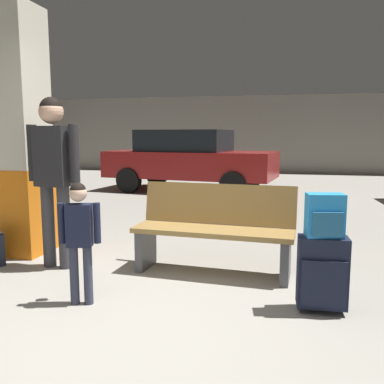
{
  "coord_description": "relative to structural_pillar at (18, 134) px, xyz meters",
  "views": [
    {
      "loc": [
        1.06,
        -2.49,
        1.39
      ],
      "look_at": [
        0.22,
        1.3,
        0.85
      ],
      "focal_mm": 38.54,
      "sensor_mm": 36.0,
      "label": 1
    }
  ],
  "objects": [
    {
      "name": "ground_plane",
      "position": [
        1.93,
        2.26,
        -1.45
      ],
      "size": [
        18.0,
        18.0,
        0.1
      ],
      "primitive_type": "cube",
      "color": "gray"
    },
    {
      "name": "garage_back_wall",
      "position": [
        1.93,
        11.12,
        0.0
      ],
      "size": [
        18.0,
        0.12,
        2.8
      ],
      "primitive_type": "cube",
      "color": "gray",
      "rests_on": "ground_plane"
    },
    {
      "name": "structural_pillar",
      "position": [
        0.0,
        0.0,
        0.0
      ],
      "size": [
        0.57,
        0.57,
        2.82
      ],
      "color": "orange",
      "rests_on": "ground_plane"
    },
    {
      "name": "bench",
      "position": [
        2.33,
        -0.2,
        -0.96
      ],
      "size": [
        1.63,
        0.64,
        0.89
      ],
      "color": "#9E7A42",
      "rests_on": "ground_plane"
    },
    {
      "name": "suitcase",
      "position": [
        3.32,
        -0.97,
        -1.08
      ],
      "size": [
        0.39,
        0.24,
        0.6
      ],
      "color": "#191E33",
      "rests_on": "ground_plane"
    },
    {
      "name": "backpack_bright",
      "position": [
        3.32,
        -0.97,
        -0.63
      ],
      "size": [
        0.3,
        0.23,
        0.34
      ],
      "color": "#268CD8",
      "rests_on": "suitcase"
    },
    {
      "name": "child",
      "position": [
        1.4,
        -1.25,
        -0.78
      ],
      "size": [
        0.34,
        0.2,
        1.01
      ],
      "color": "#33384C",
      "rests_on": "ground_plane"
    },
    {
      "name": "adult",
      "position": [
        0.69,
        -0.42,
        -0.31
      ],
      "size": [
        0.6,
        0.25,
        1.77
      ],
      "color": "#38383D",
      "rests_on": "ground_plane"
    },
    {
      "name": "parked_car_far",
      "position": [
        0.71,
        5.71,
        -0.59
      ],
      "size": [
        4.29,
        2.24,
        1.51
      ],
      "color": "maroon",
      "rests_on": "ground_plane"
    }
  ]
}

